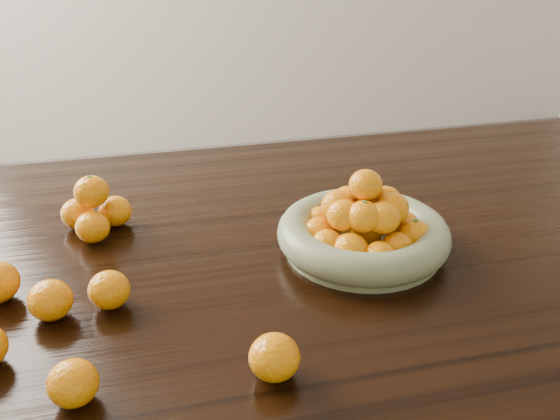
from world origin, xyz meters
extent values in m
cube|color=black|center=(0.00, 0.00, 0.73)|extent=(2.00, 1.00, 0.04)
cube|color=black|center=(0.93, 0.43, 0.35)|extent=(0.08, 0.08, 0.71)
cylinder|color=gray|center=(0.14, -0.05, 0.76)|extent=(0.26, 0.26, 0.01)
torus|color=gray|center=(0.14, -0.05, 0.78)|extent=(0.29, 0.29, 0.06)
ellipsoid|color=orange|center=(0.21, -0.04, 0.79)|extent=(0.05, 0.05, 0.05)
ellipsoid|color=orange|center=(0.20, 0.00, 0.79)|extent=(0.05, 0.05, 0.05)
ellipsoid|color=orange|center=(0.17, 0.02, 0.79)|extent=(0.06, 0.06, 0.05)
ellipsoid|color=orange|center=(0.12, 0.03, 0.79)|extent=(0.05, 0.05, 0.05)
ellipsoid|color=orange|center=(0.08, 0.01, 0.79)|extent=(0.05, 0.05, 0.05)
ellipsoid|color=orange|center=(0.06, -0.03, 0.79)|extent=(0.05, 0.05, 0.05)
ellipsoid|color=orange|center=(0.06, -0.08, 0.79)|extent=(0.06, 0.06, 0.05)
ellipsoid|color=orange|center=(0.09, -0.11, 0.79)|extent=(0.06, 0.06, 0.06)
ellipsoid|color=orange|center=(0.13, -0.13, 0.79)|extent=(0.05, 0.05, 0.05)
ellipsoid|color=orange|center=(0.17, -0.11, 0.79)|extent=(0.05, 0.05, 0.05)
ellipsoid|color=orange|center=(0.21, -0.09, 0.79)|extent=(0.06, 0.06, 0.06)
ellipsoid|color=orange|center=(0.14, -0.05, 0.79)|extent=(0.05, 0.05, 0.05)
ellipsoid|color=orange|center=(0.18, -0.04, 0.84)|extent=(0.05, 0.05, 0.05)
ellipsoid|color=orange|center=(0.15, -0.01, 0.83)|extent=(0.06, 0.06, 0.05)
ellipsoid|color=orange|center=(0.12, -0.01, 0.83)|extent=(0.05, 0.05, 0.05)
ellipsoid|color=orange|center=(0.10, -0.03, 0.83)|extent=(0.06, 0.06, 0.05)
ellipsoid|color=orange|center=(0.10, -0.06, 0.83)|extent=(0.06, 0.06, 0.05)
ellipsoid|color=orange|center=(0.12, -0.09, 0.84)|extent=(0.06, 0.06, 0.05)
ellipsoid|color=orange|center=(0.15, -0.09, 0.83)|extent=(0.06, 0.06, 0.05)
ellipsoid|color=orange|center=(0.18, -0.07, 0.83)|extent=(0.06, 0.06, 0.05)
ellipsoid|color=orange|center=(0.14, -0.04, 0.87)|extent=(0.06, 0.06, 0.05)
ellipsoid|color=orange|center=(-0.31, 0.09, 0.78)|extent=(0.06, 0.06, 0.06)
ellipsoid|color=orange|center=(-0.27, 0.15, 0.78)|extent=(0.06, 0.06, 0.06)
ellipsoid|color=orange|center=(-0.34, 0.15, 0.78)|extent=(0.06, 0.06, 0.06)
ellipsoid|color=orange|center=(-0.31, 0.13, 0.83)|extent=(0.06, 0.06, 0.06)
ellipsoid|color=orange|center=(-0.32, -0.31, 0.78)|extent=(0.06, 0.06, 0.06)
ellipsoid|color=orange|center=(-0.08, -0.32, 0.78)|extent=(0.06, 0.06, 0.06)
ellipsoid|color=orange|center=(-0.36, -0.12, 0.78)|extent=(0.06, 0.06, 0.06)
ellipsoid|color=orange|center=(-0.28, -0.12, 0.78)|extent=(0.06, 0.06, 0.06)
camera|label=1|loc=(-0.22, -0.91, 1.29)|focal=40.00mm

